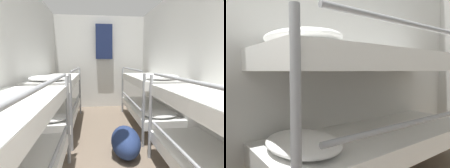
{
  "view_description": "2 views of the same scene",
  "coord_description": "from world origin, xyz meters",
  "views": [
    {
      "loc": [
        -0.21,
        0.27,
        1.28
      ],
      "look_at": [
        0.07,
        2.82,
        0.94
      ],
      "focal_mm": 28.0,
      "sensor_mm": 36.0,
      "label": 1
    },
    {
      "loc": [
        0.24,
        2.3,
        0.85
      ],
      "look_at": [
        -0.72,
        3.05,
        0.77
      ],
      "focal_mm": 35.0,
      "sensor_mm": 36.0,
      "label": 2
    }
  ],
  "objects": [
    {
      "name": "bunk_stack_left_far",
      "position": [
        -0.86,
        3.52,
        0.63
      ],
      "size": [
        0.7,
        1.85,
        1.14
      ],
      "color": "gray",
      "rests_on": "ground_plane"
    }
  ]
}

